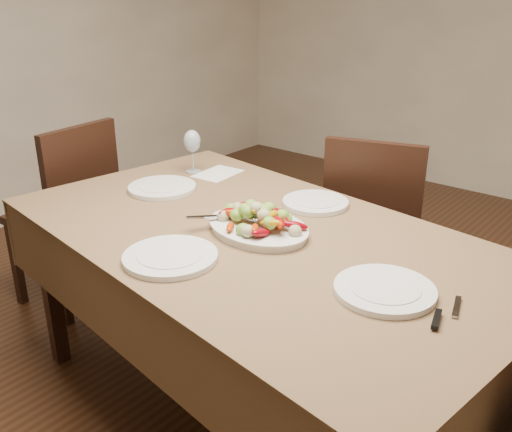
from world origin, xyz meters
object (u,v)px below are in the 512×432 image
at_px(chair_far, 376,230).
at_px(serving_platter, 258,229).
at_px(dining_table, 256,326).
at_px(plate_near, 170,257).
at_px(wine_glass, 192,150).
at_px(chair_left, 62,215).
at_px(plate_far, 315,203).
at_px(plate_right, 385,290).
at_px(plate_left, 162,188).

height_order(chair_far, serving_platter, chair_far).
bearing_deg(dining_table, plate_near, -102.76).
relative_size(dining_table, wine_glass, 8.98).
relative_size(dining_table, chair_left, 1.94).
bearing_deg(plate_far, wine_glass, -179.27).
relative_size(dining_table, plate_far, 7.26).
distance_m(plate_far, plate_near, 0.68).
height_order(chair_far, plate_far, chair_far).
height_order(plate_right, plate_near, same).
distance_m(dining_table, chair_far, 0.87).
height_order(dining_table, plate_right, plate_right).
xyz_separation_m(chair_far, plate_left, (-0.59, -0.78, 0.29)).
bearing_deg(serving_platter, plate_far, 88.89).
xyz_separation_m(dining_table, serving_platter, (0.00, 0.01, 0.39)).
bearing_deg(plate_right, chair_left, 175.94).
bearing_deg(plate_left, chair_left, -176.20).
bearing_deg(serving_platter, plate_right, -10.22).
bearing_deg(plate_right, serving_platter, 169.78).
height_order(plate_left, plate_far, same).
bearing_deg(dining_table, plate_right, -9.52).
relative_size(chair_far, plate_left, 3.41).
distance_m(chair_far, plate_left, 1.02).
xyz_separation_m(dining_table, plate_near, (-0.07, -0.33, 0.39)).
bearing_deg(plate_right, wine_glass, 160.08).
distance_m(serving_platter, plate_far, 0.34).
bearing_deg(wine_glass, plate_near, -49.34).
distance_m(dining_table, serving_platter, 0.39).
relative_size(chair_left, plate_far, 3.75).
bearing_deg(chair_left, plate_far, 97.33).
xyz_separation_m(chair_far, plate_far, (-0.01, -0.52, 0.29)).
bearing_deg(serving_platter, plate_near, -103.27).
relative_size(plate_near, wine_glass, 1.44).
height_order(dining_table, plate_left, plate_left).
relative_size(dining_table, chair_far, 1.94).
xyz_separation_m(chair_left, plate_left, (0.72, 0.05, 0.29)).
distance_m(chair_left, wine_glass, 0.81).
xyz_separation_m(serving_platter, wine_glass, (-0.65, 0.33, 0.09)).
height_order(chair_left, plate_left, chair_left).
relative_size(chair_left, plate_left, 3.41).
height_order(plate_far, plate_near, same).
xyz_separation_m(plate_near, wine_glass, (-0.57, 0.67, 0.09)).
bearing_deg(serving_platter, wine_glass, 152.93).
height_order(dining_table, serving_platter, serving_platter).
relative_size(plate_left, plate_near, 0.94).
bearing_deg(chair_left, plate_right, 80.04).
bearing_deg(plate_left, chair_far, 52.81).
bearing_deg(dining_table, serving_platter, 53.15).
relative_size(dining_table, plate_near, 6.24).
relative_size(plate_right, plate_far, 1.11).
relative_size(chair_far, plate_right, 3.37).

